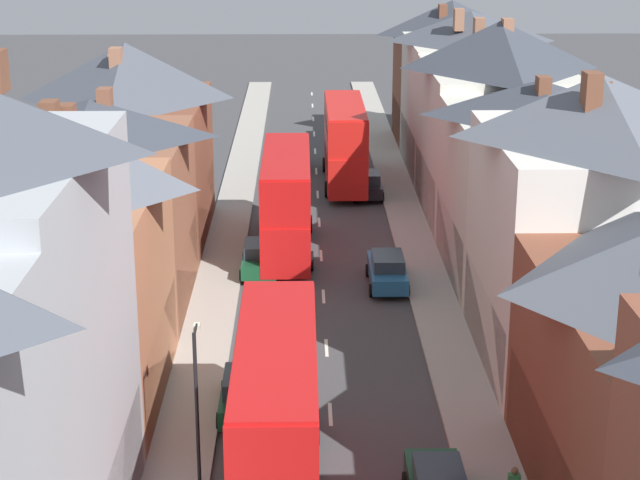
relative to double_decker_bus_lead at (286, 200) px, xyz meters
The scene contains 14 objects.
pavement_left 4.48m from the double_decker_bus_lead, 158.29° to the left, with size 2.20×104.00×0.14m, color #A8A399.
pavement_right 7.55m from the double_decker_bus_lead, 10.74° to the left, with size 2.20×104.00×0.14m, color #A8A399.
centre_line_dashes 3.41m from the double_decker_bus_lead, 20.87° to the right, with size 0.14×97.80×0.01m.
terrace_row_left 23.18m from the double_decker_bus_lead, 111.38° to the right, with size 8.00×56.85×14.53m.
terrace_row_right 15.21m from the double_decker_bus_lead, 36.83° to the right, with size 8.00×77.85×12.04m.
double_decker_bus_lead is the anchor object (origin of this frame).
double_decker_bus_mid_street 14.25m from the double_decker_bus_lead, 75.37° to the left, with size 2.74×10.80×5.30m.
double_decker_bus_far_approaching 24.20m from the double_decker_bus_lead, 90.00° to the right, with size 2.74×10.80×5.30m.
car_near_blue 18.64m from the double_decker_bus_lead, 94.00° to the right, with size 1.90×4.19×1.61m.
car_near_silver 18.38m from the double_decker_bus_lead, 89.97° to the left, with size 1.90×4.15×1.67m.
car_parked_right_a 4.13m from the double_decker_bus_lead, 110.85° to the right, with size 1.90×4.13×1.66m.
car_far_grey 7.55m from the double_decker_bus_lead, 47.64° to the right, with size 1.90×4.56×1.66m.
car_parked_right_b 11.96m from the double_decker_bus_lead, 65.41° to the left, with size 1.90×4.11×1.62m.
street_lamp 24.04m from the double_decker_bus_lead, 95.83° to the right, with size 0.20×1.12×5.50m.
Camera 1 is at (-0.99, -17.00, 17.98)m, focal length 60.00 mm.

